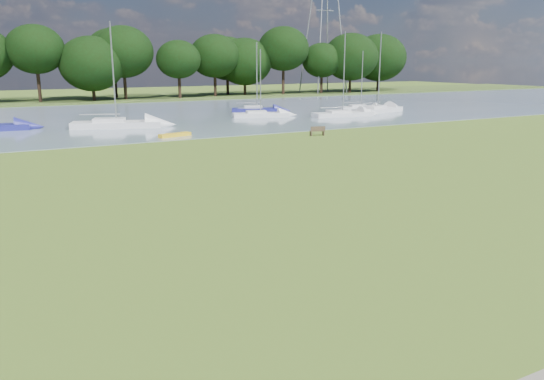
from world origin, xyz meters
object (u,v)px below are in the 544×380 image
sailboat_5 (260,113)px  sailboat_6 (342,113)px  sailboat_2 (360,107)px  sailboat_4 (256,108)px  sailboat_7 (115,122)px  kayak (175,135)px  riverbank_bench (317,131)px  sailboat_8 (377,108)px

sailboat_5 → sailboat_6: sailboat_6 is taller
sailboat_2 → sailboat_5: (-15.27, -1.79, 0.01)m
sailboat_2 → sailboat_6: bearing=-127.9°
sailboat_4 → sailboat_7: 19.78m
sailboat_6 → sailboat_7: 24.76m
sailboat_6 → kayak: bearing=-155.1°
kayak → sailboat_6: size_ratio=0.30×
sailboat_2 → sailboat_4: sailboat_4 is taller
riverbank_bench → kayak: riverbank_bench is taller
kayak → sailboat_6: bearing=3.4°
sailboat_2 → sailboat_7: 31.85m
sailboat_2 → sailboat_5: bearing=-160.8°
kayak → sailboat_5: (13.34, 10.77, 0.28)m
sailboat_2 → sailboat_8: bearing=-80.3°
sailboat_2 → sailboat_8: size_ratio=0.77×
sailboat_6 → sailboat_8: size_ratio=0.98×
sailboat_5 → sailboat_6: bearing=-8.6°
sailboat_2 → sailboat_5: sailboat_5 is taller
riverbank_bench → sailboat_8: sailboat_8 is taller
riverbank_bench → kayak: (-10.86, 4.81, -0.21)m
riverbank_bench → sailboat_7: sailboat_7 is taller
riverbank_bench → kayak: size_ratio=0.48×
sailboat_6 → sailboat_8: sailboat_8 is taller
sailboat_2 → sailboat_4: bearing=178.8°
sailboat_2 → sailboat_8: 3.59m
sailboat_7 → sailboat_2: bearing=25.7°
sailboat_6 → sailboat_8: (6.70, 2.08, 0.06)m
kayak → sailboat_4: sailboat_4 is taller
sailboat_5 → sailboat_6: size_ratio=0.79×
riverbank_bench → sailboat_6: sailboat_6 is taller
riverbank_bench → sailboat_7: 19.19m
sailboat_4 → sailboat_8: sailboat_8 is taller
sailboat_2 → sailboat_7: (-31.59, -4.09, 0.10)m
sailboat_6 → sailboat_7: sailboat_7 is taller
sailboat_2 → sailboat_8: sailboat_8 is taller
sailboat_8 → sailboat_5: bearing=158.7°
sailboat_4 → sailboat_8: bearing=-6.6°
sailboat_2 → sailboat_8: (-0.18, -3.59, 0.09)m
sailboat_4 → sailboat_5: 5.42m
kayak → sailboat_5: 17.15m
sailboat_2 → sailboat_6: 8.91m
sailboat_2 → kayak: bearing=-143.7°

